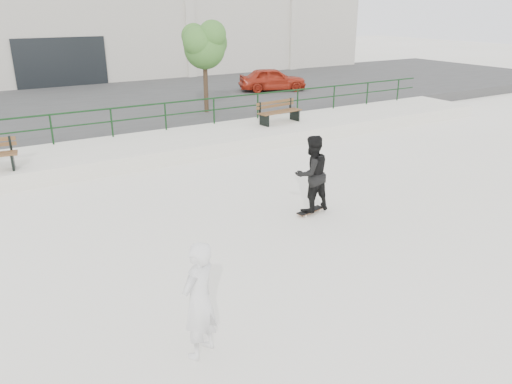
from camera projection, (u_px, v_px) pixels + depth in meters
ground at (328, 273)px, 9.64m from camera, size 120.00×120.00×0.00m
ledge at (154, 148)px, 17.17m from camera, size 30.00×3.00×0.50m
parking_strip at (91, 108)px, 23.98m from camera, size 60.00×14.00×0.50m
railing at (139, 113)px, 17.86m from camera, size 28.00×0.06×1.03m
commercial_building at (32, 10)px, 33.67m from camera, size 44.20×16.33×8.00m
bench_right at (279, 112)px, 19.58m from camera, size 1.95×0.78×0.87m
tree at (205, 44)px, 20.78m from camera, size 2.15×1.91×3.82m
red_car at (273, 79)px, 27.00m from camera, size 3.88×2.57×1.23m
skateboard at (310, 211)px, 12.37m from camera, size 0.80×0.34×0.09m
standing_skater at (312, 174)px, 12.03m from camera, size 0.92×0.72×1.89m
seated_skater at (199, 300)px, 7.10m from camera, size 0.79×0.70×1.82m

